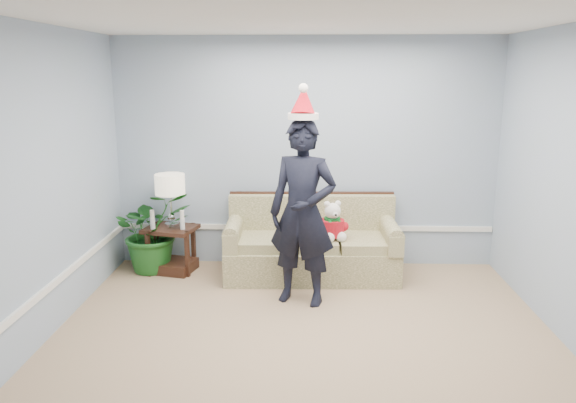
# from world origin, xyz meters

# --- Properties ---
(room_shell) EXTENTS (4.54, 5.04, 2.74)m
(room_shell) POSITION_xyz_m (0.00, 0.00, 1.35)
(room_shell) COLOR tan
(room_shell) RESTS_ON ground
(wainscot_trim) EXTENTS (4.49, 4.99, 0.06)m
(wainscot_trim) POSITION_xyz_m (-1.18, 1.18, 0.45)
(wainscot_trim) COLOR white
(wainscot_trim) RESTS_ON room_shell
(sofa) EXTENTS (1.96, 0.88, 0.91)m
(sofa) POSITION_xyz_m (0.07, 2.09, 0.32)
(sofa) COLOR brown
(sofa) RESTS_ON room_shell
(side_table) EXTENTS (0.65, 0.58, 0.54)m
(side_table) POSITION_xyz_m (-1.56, 2.14, 0.21)
(side_table) COLOR #3D2016
(side_table) RESTS_ON room_shell
(table_lamp) EXTENTS (0.34, 0.34, 0.61)m
(table_lamp) POSITION_xyz_m (-1.56, 2.20, 1.00)
(table_lamp) COLOR silver
(table_lamp) RESTS_ON side_table
(candle_pair) EXTENTS (0.40, 0.06, 0.22)m
(candle_pair) POSITION_xyz_m (-1.57, 2.05, 0.64)
(candle_pair) COLOR silver
(candle_pair) RESTS_ON side_table
(houseplant) EXTENTS (1.12, 1.07, 0.96)m
(houseplant) POSITION_xyz_m (-1.78, 2.17, 0.48)
(houseplant) COLOR #19551C
(houseplant) RESTS_ON room_shell
(man) EXTENTS (0.78, 0.63, 1.86)m
(man) POSITION_xyz_m (-0.02, 1.30, 0.93)
(man) COLOR black
(man) RESTS_ON room_shell
(santa_hat) EXTENTS (0.33, 0.36, 0.35)m
(santa_hat) POSITION_xyz_m (-0.02, 1.32, 2.00)
(santa_hat) COLOR white
(santa_hat) RESTS_ON man
(teddy_bear) EXTENTS (0.34, 0.34, 0.44)m
(teddy_bear) POSITION_xyz_m (0.30, 1.92, 0.64)
(teddy_bear) COLOR white
(teddy_bear) RESTS_ON sofa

